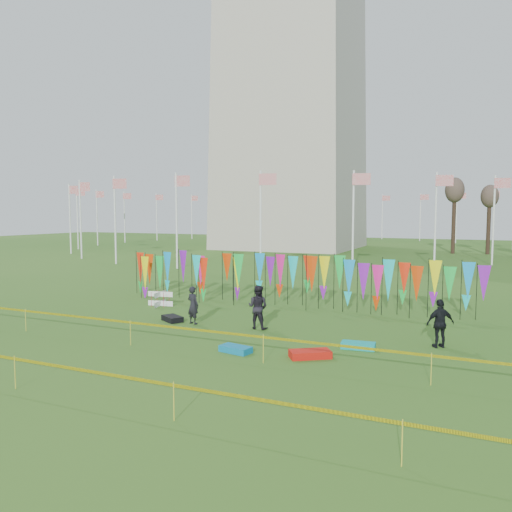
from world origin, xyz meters
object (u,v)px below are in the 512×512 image
at_px(kite_bag_red, 310,354).
at_px(kite_bag_teal, 358,346).
at_px(box_kite, 160,299).
at_px(person_right, 440,323).
at_px(kite_bag_turquoise, 236,349).
at_px(person_left, 193,305).
at_px(kite_bag_black, 172,319).
at_px(person_mid, 258,307).

height_order(kite_bag_red, kite_bag_teal, kite_bag_red).
xyz_separation_m(box_kite, person_right, (13.37, -2.48, 0.47)).
xyz_separation_m(box_kite, kite_bag_red, (9.64, -5.49, -0.26)).
height_order(kite_bag_turquoise, kite_bag_teal, kite_bag_teal).
xyz_separation_m(person_left, kite_bag_teal, (7.21, -1.00, -0.69)).
height_order(box_kite, person_right, person_right).
bearing_deg(kite_bag_teal, person_right, 27.02).
bearing_deg(kite_bag_black, kite_bag_teal, -7.32).
height_order(person_mid, person_right, person_mid).
xyz_separation_m(kite_bag_turquoise, kite_bag_teal, (3.66, 2.13, 0.00)).
height_order(person_right, kite_bag_black, person_right).
height_order(box_kite, kite_bag_turquoise, box_kite).
xyz_separation_m(person_mid, kite_bag_turquoise, (0.71, -3.44, -0.78)).
bearing_deg(kite_bag_teal, kite_bag_turquoise, -149.81).
xyz_separation_m(person_left, kite_bag_turquoise, (3.56, -3.13, -0.69)).
relative_size(box_kite, kite_bag_teal, 0.66).
distance_m(person_right, kite_bag_teal, 2.96).
distance_m(person_mid, kite_bag_black, 4.02).
bearing_deg(person_left, kite_bag_teal, -172.80).
distance_m(person_mid, kite_bag_teal, 4.63).
bearing_deg(kite_bag_red, kite_bag_teal, 55.42).
bearing_deg(kite_bag_turquoise, person_right, 28.91).
relative_size(person_left, person_right, 0.94).
distance_m(kite_bag_turquoise, kite_bag_black, 5.64).
height_order(person_mid, kite_bag_red, person_mid).
height_order(person_left, kite_bag_turquoise, person_left).
distance_m(person_left, person_right, 9.77).
xyz_separation_m(person_right, kite_bag_black, (-10.85, -0.23, -0.73)).
xyz_separation_m(kite_bag_black, kite_bag_teal, (8.30, -1.07, -0.01)).
bearing_deg(kite_bag_black, kite_bag_red, -21.30).
height_order(person_left, person_right, person_right).
distance_m(person_left, kite_bag_red, 6.65).
height_order(box_kite, kite_bag_teal, box_kite).
xyz_separation_m(person_mid, kite_bag_red, (3.19, -3.02, -0.77)).
distance_m(box_kite, person_mid, 6.93).
xyz_separation_m(person_right, kite_bag_teal, (-2.55, -1.30, -0.74)).
bearing_deg(kite_bag_red, person_left, 155.82).
height_order(kite_bag_turquoise, kite_bag_red, kite_bag_red).
relative_size(person_mid, kite_bag_turquoise, 1.67).
xyz_separation_m(box_kite, person_left, (3.61, -2.78, 0.42)).
relative_size(person_left, kite_bag_turquoise, 1.50).
distance_m(person_right, kite_bag_red, 4.85).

